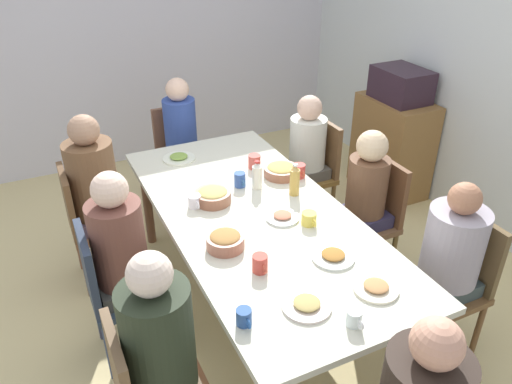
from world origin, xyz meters
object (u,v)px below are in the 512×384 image
at_px(person_2, 95,186).
at_px(cup_5, 244,317).
at_px(chair_4, 373,213).
at_px(cup_0, 354,318).
at_px(chair_2, 88,220).
at_px(person_7, 181,135).
at_px(person_4, 365,194).
at_px(person_6, 306,151).
at_px(plate_3, 333,256).
at_px(microwave, 401,85).
at_px(chair_3, 455,278).
at_px(bowl_1, 281,170).
at_px(chair_7, 180,152).
at_px(plate_0, 307,305).
at_px(plate_2, 282,217).
at_px(cup_4, 260,264).
at_px(chair_6, 315,168).
at_px(side_cabinet, 392,146).
at_px(bottle_1, 257,176).
at_px(cup_2, 195,201).
at_px(person_1, 162,349).
at_px(cup_1, 299,171).
at_px(person_3, 450,256).
at_px(plate_4, 376,288).
at_px(chair_0, 111,288).
at_px(bowl_2, 225,240).
at_px(cup_3, 255,162).
at_px(bowl_0, 213,196).
at_px(bottle_0, 295,180).
at_px(person_0, 122,252).
at_px(plate_1, 179,158).
at_px(dining_table, 256,222).
at_px(cup_7, 309,219).
at_px(cup_6, 240,180).

xyz_separation_m(person_2, cup_5, (1.60, 0.37, 0.05)).
bearing_deg(chair_4, cup_0, -41.72).
xyz_separation_m(chair_2, person_7, (-0.68, 0.91, 0.20)).
distance_m(person_4, person_6, 0.78).
height_order(person_6, cup_5, person_6).
xyz_separation_m(plate_3, microwave, (-1.53, 1.69, 0.26)).
height_order(chair_3, bowl_1, chair_3).
height_order(chair_7, plate_0, chair_7).
distance_m(plate_2, cup_4, 0.52).
relative_size(chair_6, side_cabinet, 1.00).
bearing_deg(bottle_1, microwave, 111.30).
relative_size(bottle_1, microwave, 0.42).
xyz_separation_m(person_7, cup_0, (2.50, -0.01, 0.10)).
relative_size(chair_3, cup_2, 7.45).
relative_size(person_1, cup_4, 10.87).
bearing_deg(person_4, cup_1, -130.13).
height_order(chair_3, chair_6, same).
bearing_deg(chair_3, person_6, -176.63).
relative_size(chair_6, person_7, 0.75).
relative_size(person_3, plate_4, 5.20).
bearing_deg(chair_0, plate_4, 52.13).
xyz_separation_m(person_6, bowl_2, (1.03, -1.12, 0.12)).
bearing_deg(person_7, person_2, -50.54).
bearing_deg(cup_3, plate_4, -1.04).
bearing_deg(plate_3, bowl_0, -156.08).
relative_size(bottle_0, bottle_1, 1.09).
relative_size(person_6, bowl_2, 5.43).
bearing_deg(cup_3, cup_5, -27.20).
height_order(chair_2, person_7, person_7).
xyz_separation_m(chair_3, cup_5, (0.03, -1.36, 0.29)).
xyz_separation_m(person_0, plate_0, (0.84, 0.68, 0.04)).
xyz_separation_m(chair_4, plate_1, (-0.92, -1.11, 0.27)).
bearing_deg(microwave, chair_4, -44.94).
distance_m(person_0, plate_0, 1.09).
bearing_deg(bowl_0, chair_6, 116.35).
bearing_deg(side_cabinet, chair_4, -44.94).
bearing_deg(chair_3, person_7, -157.85).
xyz_separation_m(dining_table, chair_4, (0.00, 0.91, -0.19)).
bearing_deg(cup_7, cup_2, -131.64).
bearing_deg(bowl_2, chair_7, 170.42).
distance_m(plate_0, cup_4, 0.34).
height_order(chair_2, bowl_1, chair_2).
distance_m(person_3, plate_4, 0.61).
relative_size(plate_3, cup_2, 1.91).
relative_size(cup_7, microwave, 0.26).
bearing_deg(chair_6, person_3, -3.29).
bearing_deg(side_cabinet, plate_2, -58.41).
xyz_separation_m(chair_2, plate_0, (1.63, 0.77, 0.27)).
bearing_deg(microwave, person_6, -80.86).
xyz_separation_m(cup_4, cup_6, (-0.86, 0.27, 0.00)).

